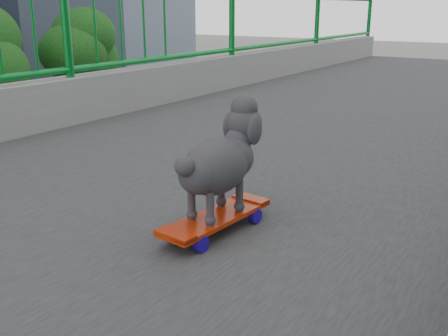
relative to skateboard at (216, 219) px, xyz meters
name	(u,v)px	position (x,y,z in m)	size (l,w,h in m)	color
skateboard	(216,219)	(0.00, 0.00, 0.00)	(0.18, 0.48, 0.06)	red
poodle	(220,160)	(0.00, 0.02, 0.21)	(0.20, 0.44, 0.36)	#2D2B30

